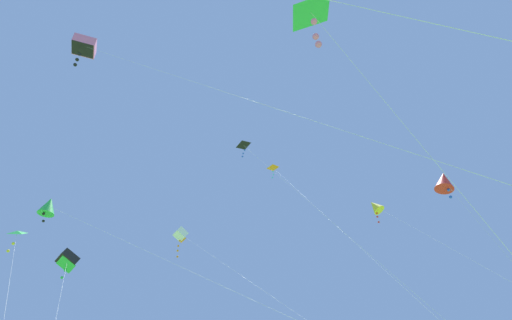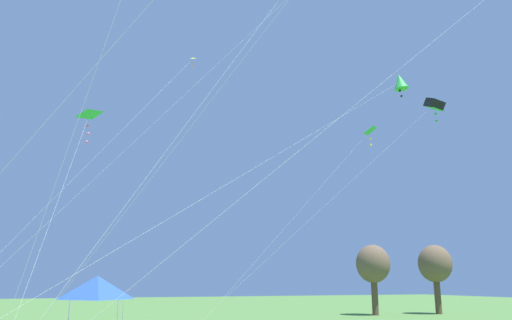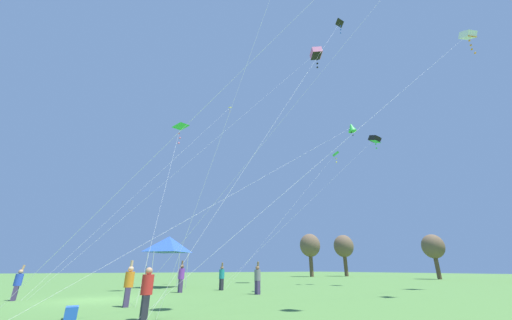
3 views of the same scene
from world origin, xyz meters
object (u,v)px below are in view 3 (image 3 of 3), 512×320
(festival_tent, at_px, (169,244))
(person_orange_shirt, at_px, (129,284))
(cooler_box, at_px, (71,313))
(kite_green_diamond_0, at_px, (351,127))
(person_grey_shirt, at_px, (257,278))
(kite_pink_box_9, at_px, (316,54))
(kite_green_delta_1, at_px, (335,155))
(person_blue_shirt, at_px, (18,283))
(kite_black_box_8, at_px, (374,139))
(kite_black_delta_2, at_px, (339,25))
(kite_yellow_delta_10, at_px, (225,112))
(person_teal_shirt, at_px, (222,277))
(kite_green_delta_3, at_px, (180,127))
(person_purple_shirt, at_px, (181,277))
(person_red_shirt, at_px, (147,291))
(kite_white_box_6, at_px, (468,36))

(festival_tent, bearing_deg, person_orange_shirt, -18.84)
(cooler_box, distance_m, kite_green_diamond_0, 29.73)
(person_grey_shirt, xyz_separation_m, kite_pink_box_9, (-5.44, 11.97, 27.16))
(kite_green_delta_1, bearing_deg, person_blue_shirt, -86.66)
(cooler_box, distance_m, kite_pink_box_9, 36.97)
(cooler_box, distance_m, kite_black_box_8, 28.52)
(kite_green_delta_1, xyz_separation_m, kite_black_delta_2, (8.54, -6.63, 7.44))
(kite_black_delta_2, height_order, kite_yellow_delta_10, kite_black_delta_2)
(person_teal_shirt, xyz_separation_m, kite_green_delta_3, (0.75, -4.43, 11.24))
(person_orange_shirt, distance_m, kite_yellow_delta_10, 22.45)
(cooler_box, relative_size, person_purple_shirt, 0.27)
(festival_tent, bearing_deg, person_red_shirt, -14.23)
(person_red_shirt, xyz_separation_m, kite_white_box_6, (2.05, 25.08, 20.67))
(kite_pink_box_9, bearing_deg, person_orange_shirt, -67.47)
(cooler_box, xyz_separation_m, kite_green_diamond_0, (-8.08, 23.56, 16.23))
(person_grey_shirt, relative_size, kite_green_delta_3, 0.15)
(person_blue_shirt, relative_size, kite_pink_box_9, 0.06)
(kite_black_delta_2, xyz_separation_m, kite_yellow_delta_10, (-13.39, -4.49, -2.75))
(person_grey_shirt, relative_size, person_blue_shirt, 1.15)
(kite_black_delta_2, distance_m, kite_pink_box_9, 14.04)
(person_orange_shirt, relative_size, kite_yellow_delta_10, 0.10)
(kite_green_diamond_0, bearing_deg, kite_white_box_6, 16.91)
(person_purple_shirt, relative_size, person_grey_shirt, 1.05)
(person_purple_shirt, bearing_deg, person_grey_shirt, -44.83)
(person_purple_shirt, distance_m, kite_white_box_6, 32.03)
(cooler_box, xyz_separation_m, person_grey_shirt, (-5.28, 9.79, 0.75))
(cooler_box, distance_m, kite_green_delta_3, 15.76)
(kite_green_diamond_0, xyz_separation_m, kite_white_box_6, (11.55, 3.51, 5.08))
(festival_tent, height_order, kite_green_delta_3, kite_green_delta_3)
(cooler_box, relative_size, kite_green_diamond_0, 0.02)
(person_orange_shirt, bearing_deg, person_purple_shirt, 97.67)
(kite_green_diamond_0, relative_size, kite_green_delta_3, 2.05)
(kite_black_delta_2, height_order, kite_green_delta_3, kite_black_delta_2)
(kite_green_delta_3, distance_m, kite_pink_box_9, 23.33)
(festival_tent, relative_size, kite_green_delta_3, 0.34)
(person_teal_shirt, bearing_deg, kite_white_box_6, 31.45)
(kite_black_delta_2, xyz_separation_m, kite_pink_box_9, (-9.91, 6.60, 7.44))
(kite_pink_box_9, xyz_separation_m, kite_yellow_delta_10, (-3.48, -11.09, -10.20))
(kite_yellow_delta_10, bearing_deg, festival_tent, -100.42)
(kite_green_delta_1, bearing_deg, person_teal_shirt, -92.03)
(person_purple_shirt, xyz_separation_m, person_blue_shirt, (1.18, -8.72, -0.17))
(person_orange_shirt, bearing_deg, person_teal_shirt, 84.09)
(person_orange_shirt, xyz_separation_m, kite_green_diamond_0, (-5.61, 21.69, 15.52))
(kite_black_delta_2, distance_m, kite_white_box_6, 12.68)
(cooler_box, distance_m, person_purple_shirt, 10.87)
(person_purple_shirt, xyz_separation_m, person_orange_shirt, (6.62, -4.05, -0.09))
(kite_black_delta_2, height_order, kite_white_box_6, kite_white_box_6)
(person_grey_shirt, height_order, kite_green_diamond_0, kite_green_diamond_0)
(person_blue_shirt, bearing_deg, kite_green_diamond_0, -51.16)
(kite_green_delta_1, relative_size, kite_black_box_8, 0.88)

